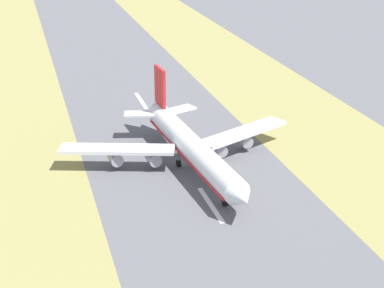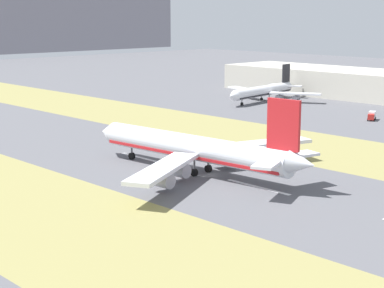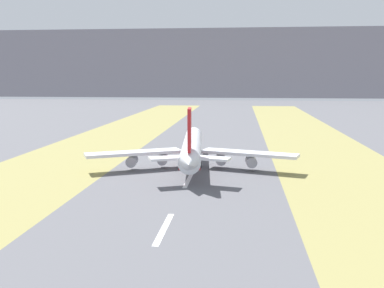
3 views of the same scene
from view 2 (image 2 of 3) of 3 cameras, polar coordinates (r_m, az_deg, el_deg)
name	(u,v)px [view 2 (image 2 of 3)]	position (r m, az deg, el deg)	size (l,w,h in m)	color
ground_plane	(211,175)	(153.30, 1.69, -2.79)	(800.00, 800.00, 0.00)	#56565B
grass_median_west	(46,215)	(126.44, -12.86, -6.20)	(40.00, 600.00, 0.01)	olive
grass_median_east	(321,148)	(187.26, 11.40, -0.38)	(40.00, 600.00, 0.01)	olive
centreline_dash_mid	(258,187)	(143.73, 5.88, -3.82)	(1.20, 18.00, 0.01)	silver
centreline_dash_far	(143,158)	(171.49, -4.35, -1.27)	(1.20, 18.00, 0.01)	silver
airplane_main_jet	(198,149)	(153.58, 0.53, -0.45)	(63.92, 67.22, 20.20)	silver
terminal_building	(339,82)	(313.83, 12.91, 5.40)	(36.00, 115.35, 12.14)	#BCB7A8
airplane_parked_apron	(264,91)	(284.65, 6.46, 4.71)	(50.60, 47.92, 15.22)	white
service_truck	(372,116)	(241.02, 15.69, 2.44)	(6.38, 4.49, 3.10)	#B2231E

